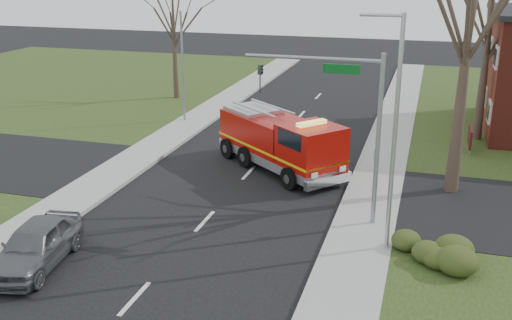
# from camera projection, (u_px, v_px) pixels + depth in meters

# --- Properties ---
(ground) EXTENTS (120.00, 120.00, 0.00)m
(ground) POSITION_uv_depth(u_px,v_px,m) (205.00, 221.00, 24.01)
(ground) COLOR black
(ground) RESTS_ON ground
(sidewalk_right) EXTENTS (2.40, 80.00, 0.15)m
(sidewalk_right) POSITION_uv_depth(u_px,v_px,m) (360.00, 239.00, 22.31)
(sidewalk_right) COLOR gray
(sidewalk_right) RESTS_ON ground
(sidewalk_left) EXTENTS (2.40, 80.00, 0.15)m
(sidewalk_left) POSITION_uv_depth(u_px,v_px,m) (70.00, 203.00, 25.66)
(sidewalk_left) COLOR gray
(sidewalk_left) RESTS_ON ground
(health_center_sign) EXTENTS (0.12, 2.00, 1.40)m
(health_center_sign) POSITION_uv_depth(u_px,v_px,m) (470.00, 137.00, 32.25)
(health_center_sign) COLOR #430F11
(health_center_sign) RESTS_ON ground
(hedge_corner) EXTENTS (2.80, 2.00, 0.90)m
(hedge_corner) POSITION_uv_depth(u_px,v_px,m) (439.00, 249.00, 20.49)
(hedge_corner) COLOR #2D3C16
(hedge_corner) RESTS_ON lawn_right
(bare_tree_near) EXTENTS (6.00, 6.00, 12.00)m
(bare_tree_near) POSITION_uv_depth(u_px,v_px,m) (469.00, 25.00, 24.52)
(bare_tree_near) COLOR #32261D
(bare_tree_near) RESTS_ON ground
(bare_tree_far) EXTENTS (5.25, 5.25, 10.50)m
(bare_tree_far) POSITION_uv_depth(u_px,v_px,m) (490.00, 27.00, 32.59)
(bare_tree_far) COLOR #32261D
(bare_tree_far) RESTS_ON ground
(bare_tree_left) EXTENTS (4.50, 4.50, 9.00)m
(bare_tree_left) POSITION_uv_depth(u_px,v_px,m) (173.00, 23.00, 43.09)
(bare_tree_left) COLOR #32261D
(bare_tree_left) RESTS_ON ground
(traffic_signal_mast) EXTENTS (5.29, 0.18, 6.80)m
(traffic_signal_mast) POSITION_uv_depth(u_px,v_px,m) (345.00, 108.00, 22.46)
(traffic_signal_mast) COLOR gray
(traffic_signal_mast) RESTS_ON ground
(streetlight_pole) EXTENTS (1.48, 0.16, 8.40)m
(streetlight_pole) POSITION_uv_depth(u_px,v_px,m) (393.00, 129.00, 20.17)
(streetlight_pole) COLOR #B7BABF
(streetlight_pole) RESTS_ON ground
(utility_pole_far) EXTENTS (0.14, 0.14, 7.00)m
(utility_pole_far) POSITION_uv_depth(u_px,v_px,m) (183.00, 68.00, 37.44)
(utility_pole_far) COLOR gray
(utility_pole_far) RESTS_ON ground
(fire_engine) EXTENTS (7.37, 6.74, 3.01)m
(fire_engine) POSITION_uv_depth(u_px,v_px,m) (281.00, 143.00, 29.50)
(fire_engine) COLOR #A30D07
(fire_engine) RESTS_ON ground
(parked_car_maroon) EXTENTS (2.41, 4.73, 1.54)m
(parked_car_maroon) POSITION_uv_depth(u_px,v_px,m) (36.00, 245.00, 20.36)
(parked_car_maroon) COLOR #56585D
(parked_car_maroon) RESTS_ON ground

